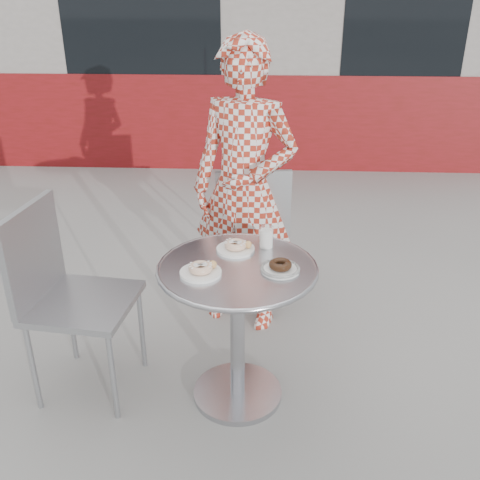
{
  "coord_description": "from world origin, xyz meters",
  "views": [
    {
      "loc": [
        0.07,
        -2.04,
        1.79
      ],
      "look_at": [
        -0.03,
        0.11,
        0.78
      ],
      "focal_mm": 40.0,
      "sensor_mm": 36.0,
      "label": 1
    }
  ],
  "objects_px": {
    "chair_left": "(86,336)",
    "plate_checker": "(280,268)",
    "chair_far": "(250,256)",
    "plate_near": "(201,270)",
    "milk_cup": "(266,237)",
    "bistro_table": "(237,301)",
    "plate_far": "(236,247)",
    "seated_person": "(244,190)"
  },
  "relations": [
    {
      "from": "plate_near",
      "to": "chair_far",
      "type": "bearing_deg",
      "value": 80.45
    },
    {
      "from": "chair_far",
      "to": "plate_far",
      "type": "height_order",
      "value": "chair_far"
    },
    {
      "from": "seated_person",
      "to": "milk_cup",
      "type": "relative_size",
      "value": 15.64
    },
    {
      "from": "plate_near",
      "to": "milk_cup",
      "type": "distance_m",
      "value": 0.38
    },
    {
      "from": "chair_left",
      "to": "seated_person",
      "type": "xyz_separation_m",
      "value": [
        0.73,
        0.66,
        0.52
      ]
    },
    {
      "from": "bistro_table",
      "to": "plate_far",
      "type": "distance_m",
      "value": 0.25
    },
    {
      "from": "plate_near",
      "to": "milk_cup",
      "type": "height_order",
      "value": "milk_cup"
    },
    {
      "from": "bistro_table",
      "to": "chair_far",
      "type": "height_order",
      "value": "chair_far"
    },
    {
      "from": "plate_far",
      "to": "milk_cup",
      "type": "height_order",
      "value": "milk_cup"
    },
    {
      "from": "bistro_table",
      "to": "plate_checker",
      "type": "height_order",
      "value": "plate_checker"
    },
    {
      "from": "chair_left",
      "to": "seated_person",
      "type": "height_order",
      "value": "seated_person"
    },
    {
      "from": "chair_left",
      "to": "chair_far",
      "type": "bearing_deg",
      "value": -32.68
    },
    {
      "from": "chair_far",
      "to": "seated_person",
      "type": "bearing_deg",
      "value": 77.04
    },
    {
      "from": "milk_cup",
      "to": "chair_far",
      "type": "bearing_deg",
      "value": 97.32
    },
    {
      "from": "chair_left",
      "to": "plate_far",
      "type": "xyz_separation_m",
      "value": [
        0.71,
        0.12,
        0.44
      ]
    },
    {
      "from": "bistro_table",
      "to": "milk_cup",
      "type": "height_order",
      "value": "milk_cup"
    },
    {
      "from": "seated_person",
      "to": "plate_checker",
      "type": "distance_m",
      "value": 0.76
    },
    {
      "from": "chair_far",
      "to": "chair_left",
      "type": "bearing_deg",
      "value": 43.65
    },
    {
      "from": "bistro_table",
      "to": "chair_left",
      "type": "bearing_deg",
      "value": 176.93
    },
    {
      "from": "milk_cup",
      "to": "bistro_table",
      "type": "bearing_deg",
      "value": -121.87
    },
    {
      "from": "plate_far",
      "to": "seated_person",
      "type": "bearing_deg",
      "value": 88.72
    },
    {
      "from": "chair_left",
      "to": "plate_checker",
      "type": "xyz_separation_m",
      "value": [
        0.91,
        -0.07,
        0.43
      ]
    },
    {
      "from": "chair_left",
      "to": "plate_checker",
      "type": "height_order",
      "value": "chair_left"
    },
    {
      "from": "seated_person",
      "to": "plate_checker",
      "type": "bearing_deg",
      "value": -56.57
    },
    {
      "from": "chair_left",
      "to": "plate_near",
      "type": "height_order",
      "value": "chair_left"
    },
    {
      "from": "seated_person",
      "to": "bistro_table",
      "type": "bearing_deg",
      "value": -70.72
    },
    {
      "from": "seated_person",
      "to": "milk_cup",
      "type": "xyz_separation_m",
      "value": [
        0.12,
        -0.5,
        -0.05
      ]
    },
    {
      "from": "bistro_table",
      "to": "chair_far",
      "type": "xyz_separation_m",
      "value": [
        0.03,
        0.95,
        -0.26
      ]
    },
    {
      "from": "plate_checker",
      "to": "plate_near",
      "type": "bearing_deg",
      "value": -172.24
    },
    {
      "from": "chair_far",
      "to": "chair_left",
      "type": "xyz_separation_m",
      "value": [
        -0.75,
        -0.92,
        0.02
      ]
    },
    {
      "from": "chair_left",
      "to": "bistro_table",
      "type": "bearing_deg",
      "value": -86.3
    },
    {
      "from": "plate_far",
      "to": "chair_far",
      "type": "bearing_deg",
      "value": 87.2
    },
    {
      "from": "seated_person",
      "to": "plate_far",
      "type": "height_order",
      "value": "seated_person"
    },
    {
      "from": "plate_near",
      "to": "bistro_table",
      "type": "bearing_deg",
      "value": 26.6
    },
    {
      "from": "seated_person",
      "to": "plate_near",
      "type": "height_order",
      "value": "seated_person"
    },
    {
      "from": "plate_far",
      "to": "plate_near",
      "type": "bearing_deg",
      "value": -120.37
    },
    {
      "from": "bistro_table",
      "to": "plate_checker",
      "type": "relative_size",
      "value": 4.2
    },
    {
      "from": "chair_left",
      "to": "milk_cup",
      "type": "relative_size",
      "value": 9.13
    },
    {
      "from": "bistro_table",
      "to": "plate_far",
      "type": "height_order",
      "value": "plate_far"
    },
    {
      "from": "plate_far",
      "to": "chair_left",
      "type": "bearing_deg",
      "value": -170.8
    },
    {
      "from": "bistro_table",
      "to": "seated_person",
      "type": "xyz_separation_m",
      "value": [
        -0.0,
        0.7,
        0.27
      ]
    },
    {
      "from": "seated_person",
      "to": "plate_near",
      "type": "bearing_deg",
      "value": -81.5
    }
  ]
}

